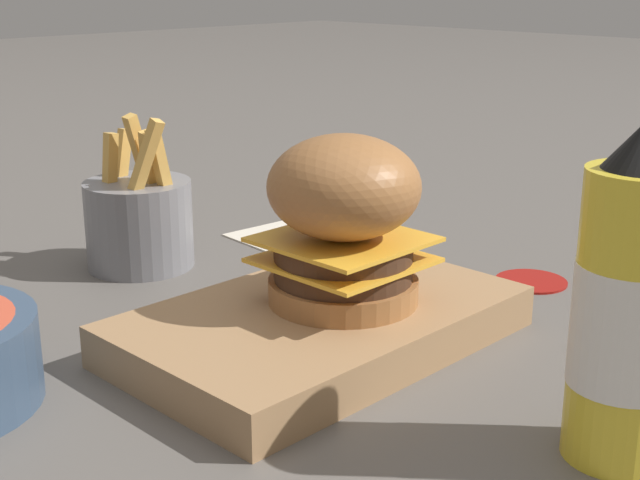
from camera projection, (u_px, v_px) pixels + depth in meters
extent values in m
plane|color=#5B5651|center=(361.00, 377.00, 0.61)|extent=(6.00, 6.00, 0.00)
cube|color=#A37A51|center=(320.00, 325.00, 0.65)|extent=(0.29, 0.18, 0.03)
cylinder|color=#9E6638|center=(343.00, 290.00, 0.65)|extent=(0.11, 0.11, 0.02)
cylinder|color=#422819|center=(343.00, 270.00, 0.65)|extent=(0.10, 0.10, 0.01)
cube|color=gold|center=(343.00, 260.00, 0.65)|extent=(0.11, 0.11, 0.00)
cylinder|color=#422819|center=(343.00, 250.00, 0.65)|extent=(0.10, 0.10, 0.01)
cube|color=gold|center=(344.00, 239.00, 0.64)|extent=(0.11, 0.11, 0.00)
ellipsoid|color=#9E6638|center=(344.00, 187.00, 0.63)|extent=(0.11, 0.11, 0.08)
cylinder|color=yellow|center=(629.00, 319.00, 0.48)|extent=(0.06, 0.06, 0.17)
cylinder|color=white|center=(628.00, 325.00, 0.49)|extent=(0.06, 0.06, 0.07)
cylinder|color=slate|center=(139.00, 224.00, 0.82)|extent=(0.10, 0.10, 0.08)
cube|color=gold|center=(110.00, 175.00, 0.81)|extent=(0.02, 0.01, 0.08)
cube|color=gold|center=(145.00, 176.00, 0.82)|extent=(0.03, 0.03, 0.07)
cube|color=gold|center=(143.00, 164.00, 0.81)|extent=(0.04, 0.02, 0.10)
cube|color=gold|center=(141.00, 171.00, 0.78)|extent=(0.03, 0.04, 0.10)
cube|color=gold|center=(162.00, 173.00, 0.79)|extent=(0.03, 0.02, 0.09)
cube|color=gold|center=(121.00, 170.00, 0.83)|extent=(0.02, 0.01, 0.08)
cube|color=gold|center=(149.00, 174.00, 0.80)|extent=(0.02, 0.03, 0.08)
cylinder|color=#9E140F|center=(531.00, 280.00, 0.79)|extent=(0.06, 0.06, 0.00)
cube|color=beige|center=(328.00, 237.00, 0.92)|extent=(0.17, 0.17, 0.00)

